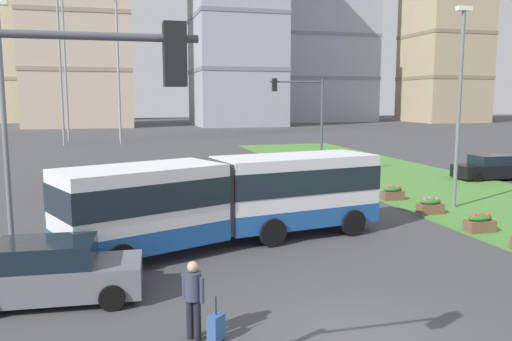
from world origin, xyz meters
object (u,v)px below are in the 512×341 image
(flower_planter_4, at_px, (393,193))
(traffic_light_far_right, at_px, (306,111))
(apartment_tower_westcentre, at_px, (77,18))
(apartment_tower_centre, at_px, (236,19))
(rolling_suitcase, at_px, (216,327))
(apartment_tower_eastcentre, at_px, (319,40))
(articulated_bus, at_px, (229,198))
(flower_planter_3, at_px, (430,206))
(flower_planter_2, at_px, (480,223))
(streetlight_left, at_px, (3,113))
(apartment_tower_east, at_px, (445,37))
(car_maroon_sedan, at_px, (94,181))
(pedestrian_crossing, at_px, (193,295))
(car_black_sedan, at_px, (490,168))
(car_grey_wagon, at_px, (52,273))
(streetlight_median, at_px, (459,100))

(flower_planter_4, xyz_separation_m, traffic_light_far_right, (-1.51, 8.54, 3.90))
(apartment_tower_westcentre, distance_m, apartment_tower_centre, 28.36)
(rolling_suitcase, xyz_separation_m, apartment_tower_eastcentre, (42.30, 101.29, 17.59))
(apartment_tower_westcentre, relative_size, apartment_tower_eastcentre, 1.07)
(flower_planter_4, relative_size, apartment_tower_centre, 0.03)
(articulated_bus, relative_size, flower_planter_3, 10.88)
(flower_planter_2, distance_m, flower_planter_3, 3.28)
(streetlight_left, bearing_deg, apartment_tower_east, 48.24)
(traffic_light_far_right, relative_size, streetlight_left, 0.76)
(apartment_tower_westcentre, bearing_deg, rolling_suitcase, -84.95)
(traffic_light_far_right, distance_m, apartment_tower_east, 89.79)
(articulated_bus, relative_size, flower_planter_4, 10.88)
(car_maroon_sedan, distance_m, flower_planter_4, 15.59)
(articulated_bus, height_order, flower_planter_3, articulated_bus)
(car_maroon_sedan, height_order, flower_planter_2, car_maroon_sedan)
(apartment_tower_centre, xyz_separation_m, apartment_tower_eastcentre, (22.05, 14.31, -1.64))
(apartment_tower_centre, distance_m, apartment_tower_east, 46.32)
(flower_planter_2, bearing_deg, apartment_tower_eastcentre, 71.99)
(flower_planter_2, bearing_deg, streetlight_left, 170.60)
(apartment_tower_centre, bearing_deg, pedestrian_crossing, -103.41)
(articulated_bus, distance_m, rolling_suitcase, 7.68)
(apartment_tower_centre, bearing_deg, flower_planter_3, -96.52)
(pedestrian_crossing, height_order, apartment_tower_westcentre, apartment_tower_westcentre)
(flower_planter_3, relative_size, flower_planter_4, 1.00)
(flower_planter_2, bearing_deg, flower_planter_3, 90.00)
(articulated_bus, relative_size, rolling_suitcase, 12.34)
(car_maroon_sedan, relative_size, rolling_suitcase, 4.71)
(car_maroon_sedan, relative_size, flower_planter_4, 4.15)
(car_black_sedan, bearing_deg, car_maroon_sedan, 177.54)
(apartment_tower_westcentre, relative_size, apartment_tower_east, 1.06)
(car_black_sedan, distance_m, apartment_tower_east, 87.19)
(rolling_suitcase, bearing_deg, apartment_tower_east, 53.47)
(car_black_sedan, relative_size, apartment_tower_centre, 0.11)
(pedestrian_crossing, bearing_deg, traffic_light_far_right, 63.96)
(pedestrian_crossing, xyz_separation_m, apartment_tower_eastcentre, (42.75, 101.09, 16.91))
(streetlight_left, height_order, apartment_tower_centre, apartment_tower_centre)
(articulated_bus, distance_m, car_black_sedan, 21.51)
(streetlight_left, bearing_deg, car_black_sedan, 17.65)
(traffic_light_far_right, relative_size, apartment_tower_eastcentre, 0.18)
(car_grey_wagon, relative_size, apartment_tower_westcentre, 0.12)
(flower_planter_3, distance_m, apartment_tower_centre, 80.29)
(flower_planter_2, height_order, apartment_tower_eastcentre, apartment_tower_eastcentre)
(flower_planter_3, relative_size, apartment_tower_eastcentre, 0.03)
(car_grey_wagon, distance_m, apartment_tower_east, 112.60)
(car_maroon_sedan, relative_size, streetlight_left, 0.54)
(flower_planter_2, distance_m, apartment_tower_centre, 83.46)
(streetlight_median, distance_m, apartment_tower_centre, 78.17)
(car_maroon_sedan, xyz_separation_m, rolling_suitcase, (3.13, -18.47, -0.44))
(car_maroon_sedan, xyz_separation_m, car_black_sedan, (23.95, -1.03, 0.00))
(car_black_sedan, distance_m, streetlight_median, 11.12)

